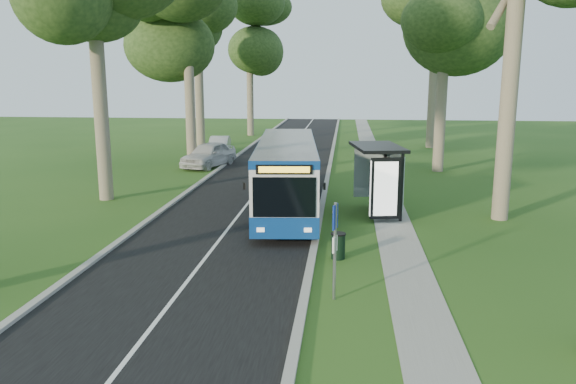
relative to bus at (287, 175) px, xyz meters
name	(u,v)px	position (x,y,z in m)	size (l,w,h in m)	color
ground	(312,259)	(1.55, -6.75, -1.59)	(120.00, 120.00, 0.00)	#254B17
road	(255,194)	(-1.95, 3.25, -1.58)	(7.00, 100.00, 0.02)	black
kerb_east	(324,194)	(1.55, 3.25, -1.53)	(0.25, 100.00, 0.12)	#9E9B93
kerb_west	(188,191)	(-5.45, 3.25, -1.53)	(0.25, 100.00, 0.12)	#9E9B93
centre_line	(255,193)	(-1.95, 3.25, -1.57)	(0.12, 100.00, 0.01)	white
footpath	(385,196)	(4.55, 3.25, -1.58)	(1.50, 100.00, 0.02)	gray
bus	(287,175)	(0.00, 0.00, 0.00)	(3.46, 11.79, 3.08)	white
bus_stop_sign	(335,240)	(2.34, -10.10, 0.06)	(0.14, 0.37, 2.66)	gray
bus_shelter	(381,167)	(4.07, -0.76, 0.52)	(2.45, 3.74, 2.98)	black
litter_bin	(338,246)	(2.39, -6.65, -1.16)	(0.49, 0.49, 0.86)	black
car_white	(209,154)	(-6.38, 11.47, -0.78)	(1.93, 4.80, 1.64)	silver
car_silver	(219,145)	(-7.04, 17.55, -0.93)	(1.41, 4.04, 1.33)	#A5A9AD
tree_west_c	(187,12)	(-7.45, 11.25, 8.16)	(5.20, 5.20, 13.14)	#7A6B56
tree_west_e	(249,27)	(-6.95, 31.25, 8.89)	(5.20, 5.20, 14.14)	#7A6B56
tree_east_d	(437,9)	(9.55, 23.25, 9.47)	(5.20, 5.20, 14.93)	#7A6B56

